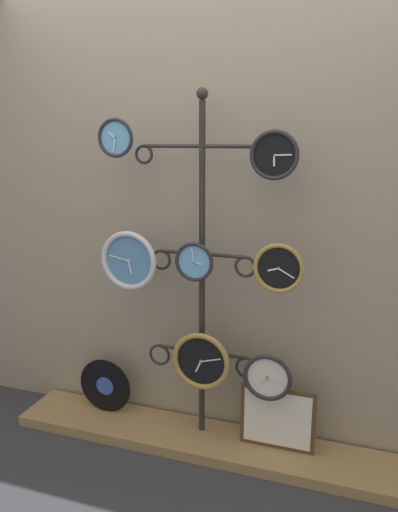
# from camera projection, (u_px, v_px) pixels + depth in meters

# --- Properties ---
(ground_plane) EXTENTS (12.00, 12.00, 0.00)m
(ground_plane) POSITION_uv_depth(u_px,v_px,m) (176.00, 483.00, 2.54)
(ground_plane) COLOR #333338
(shop_wall) EXTENTS (4.40, 0.04, 2.80)m
(shop_wall) POSITION_uv_depth(u_px,v_px,m) (211.00, 196.00, 2.74)
(shop_wall) COLOR gray
(shop_wall) RESTS_ON ground_plane
(low_shelf) EXTENTS (2.20, 0.36, 0.06)m
(low_shelf) POSITION_uv_depth(u_px,v_px,m) (198.00, 439.00, 2.86)
(low_shelf) COLOR #9E7A4C
(low_shelf) RESTS_ON ground_plane
(display_stand) EXTENTS (0.76, 0.32, 1.96)m
(display_stand) POSITION_uv_depth(u_px,v_px,m) (202.00, 324.00, 2.76)
(display_stand) COLOR #282623
(display_stand) RESTS_ON ground_plane
(clock_top_left) EXTENTS (0.20, 0.04, 0.20)m
(clock_top_left) POSITION_uv_depth(u_px,v_px,m) (116.00, 138.00, 2.58)
(clock_top_left) COLOR #60A8DB
(clock_top_right) EXTENTS (0.24, 0.04, 0.24)m
(clock_top_right) POSITION_uv_depth(u_px,v_px,m) (274.00, 155.00, 2.35)
(clock_top_right) COLOR black
(clock_middle_left) EXTENTS (0.33, 0.04, 0.33)m
(clock_middle_left) POSITION_uv_depth(u_px,v_px,m) (129.00, 260.00, 2.71)
(clock_middle_left) COLOR #4C84B2
(clock_middle_center) EXTENTS (0.21, 0.04, 0.21)m
(clock_middle_center) POSITION_uv_depth(u_px,v_px,m) (194.00, 262.00, 2.60)
(clock_middle_center) COLOR #60A8DB
(clock_middle_right) EXTENTS (0.25, 0.04, 0.25)m
(clock_middle_right) POSITION_uv_depth(u_px,v_px,m) (279.00, 268.00, 2.44)
(clock_middle_right) COLOR black
(clock_bottom_center) EXTENTS (0.33, 0.04, 0.33)m
(clock_bottom_center) POSITION_uv_depth(u_px,v_px,m) (201.00, 361.00, 2.69)
(clock_bottom_center) COLOR black
(clock_bottom_right) EXTENTS (0.26, 0.04, 0.26)m
(clock_bottom_right) POSITION_uv_depth(u_px,v_px,m) (268.00, 377.00, 2.60)
(clock_bottom_right) COLOR silver
(vinyl_record) EXTENTS (0.34, 0.01, 0.34)m
(vinyl_record) POSITION_uv_depth(u_px,v_px,m) (105.00, 386.00, 3.06)
(vinyl_record) COLOR black
(vinyl_record) RESTS_ON low_shelf
(picture_frame) EXTENTS (0.41, 0.02, 0.36)m
(picture_frame) POSITION_uv_depth(u_px,v_px,m) (277.00, 418.00, 2.69)
(picture_frame) COLOR #4C381E
(picture_frame) RESTS_ON low_shelf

